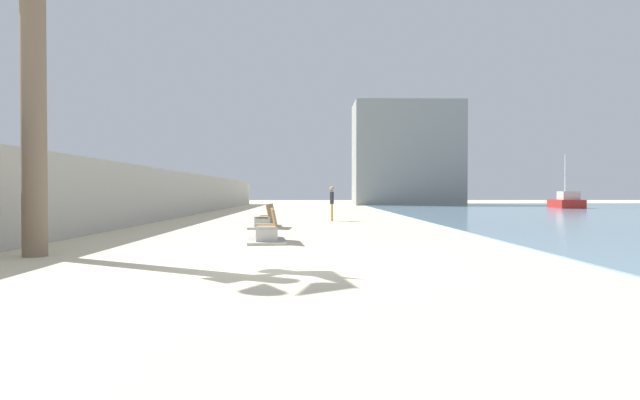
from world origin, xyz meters
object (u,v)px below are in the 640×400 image
object	(u,v)px
palm_tree	(35,22)
person_walking	(332,201)
boat_far_right	(566,202)
bench_far	(266,222)
bench_near	(267,234)

from	to	relation	value
palm_tree	person_walking	world-z (taller)	palm_tree
boat_far_right	person_walking	bearing A→B (deg)	-138.92
palm_tree	boat_far_right	size ratio (longest dim) A/B	1.58
bench_far	person_walking	xyz separation A→B (m)	(2.90, 4.70, 0.79)
palm_tree	bench_near	xyz separation A→B (m)	(4.96, 3.15, -5.09)
palm_tree	person_walking	bearing A→B (deg)	61.75
bench_near	boat_far_right	xyz separation A→B (m)	(23.98, 29.30, 0.36)
bench_near	bench_far	xyz separation A→B (m)	(-0.56, 5.72, 0.00)
bench_far	boat_far_right	bearing A→B (deg)	43.85
boat_far_right	bench_far	bearing A→B (deg)	-136.15
bench_near	person_walking	xyz separation A→B (m)	(2.33, 10.42, 0.79)
bench_near	palm_tree	bearing A→B (deg)	-147.57
palm_tree	boat_far_right	distance (m)	43.74
bench_far	boat_far_right	world-z (taller)	boat_far_right
palm_tree	person_walking	distance (m)	16.00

